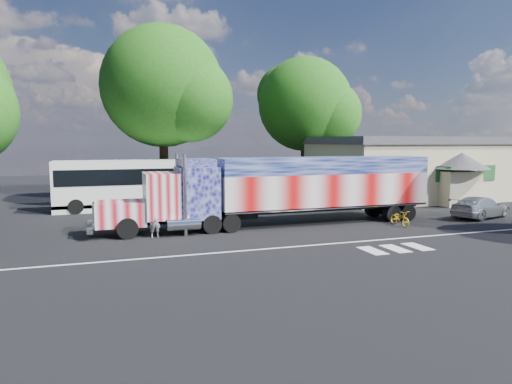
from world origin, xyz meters
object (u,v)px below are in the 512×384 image
object	(u,v)px
bicycle	(400,218)
tree_n_mid	(165,87)
semi_truck	(286,188)
parked_car	(481,207)
coach_bus	(143,183)
tree_ne_a	(307,105)
woman	(155,222)

from	to	relation	value
bicycle	tree_n_mid	world-z (taller)	tree_n_mid
semi_truck	parked_car	size ratio (longest dim) A/B	4.22
coach_bus	parked_car	distance (m)	22.81
coach_bus	parked_car	xyz separation A→B (m)	(19.93, -11.04, -1.14)
coach_bus	bicycle	distance (m)	17.85
parked_car	tree_n_mid	size ratio (longest dim) A/B	0.33
tree_ne_a	semi_truck	bearing A→B (deg)	-118.57
coach_bus	tree_n_mid	world-z (taller)	tree_n_mid
parked_car	woman	world-z (taller)	woman
semi_truck	woman	world-z (taller)	semi_truck
semi_truck	bicycle	size ratio (longest dim) A/B	11.68
semi_truck	tree_n_mid	distance (m)	15.54
parked_car	woman	xyz separation A→B (m)	(-20.26, 0.47, 0.13)
woman	semi_truck	bearing A→B (deg)	6.25
woman	tree_ne_a	xyz separation A→B (m)	(16.12, 16.84, 7.49)
semi_truck	coach_bus	size ratio (longest dim) A/B	1.63
tree_ne_a	woman	bearing A→B (deg)	-133.74
coach_bus	bicycle	world-z (taller)	coach_bus
parked_car	woman	distance (m)	20.27
parked_car	coach_bus	bearing A→B (deg)	45.50
woman	tree_ne_a	distance (m)	24.49
coach_bus	tree_n_mid	bearing A→B (deg)	58.17
semi_truck	coach_bus	world-z (taller)	semi_truck
semi_truck	woman	size ratio (longest dim) A/B	12.24
coach_bus	parked_car	bearing A→B (deg)	-28.99
coach_bus	woman	size ratio (longest dim) A/B	7.50
parked_car	tree_ne_a	distance (m)	19.36
bicycle	woman	bearing A→B (deg)	175.16
coach_bus	bicycle	bearing A→B (deg)	-41.33
woman	bicycle	world-z (taller)	woman
parked_car	woman	bearing A→B (deg)	73.16
tree_n_mid	tree_ne_a	xyz separation A→B (m)	(13.64, 2.80, -0.81)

